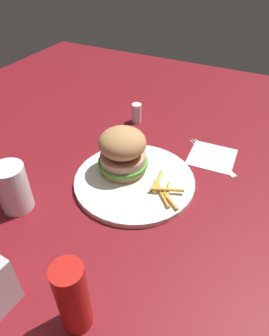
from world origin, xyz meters
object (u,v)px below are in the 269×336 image
at_px(drink_glass, 13,189).
at_px(salt_shaker, 137,113).
at_px(plate, 134,180).
at_px(fork, 212,155).
at_px(fries_pile, 163,190).
at_px(napkin, 212,157).
at_px(ketchup_bottle, 73,298).
at_px(sandwich, 123,151).

height_order(drink_glass, salt_shaker, drink_glass).
height_order(plate, fork, plate).
bearing_deg(salt_shaker, plate, -64.60).
height_order(fries_pile, salt_shaker, salt_shaker).
bearing_deg(plate, fries_pile, -8.23).
height_order(napkin, fork, fork).
height_order(ketchup_bottle, salt_shaker, ketchup_bottle).
xyz_separation_m(napkin, fork, (-0.00, 0.00, 0.00)).
distance_m(fork, drink_glass, 0.47).
distance_m(fork, salt_shaker, 0.26).
bearing_deg(fork, ketchup_bottle, -97.80).
bearing_deg(napkin, drink_glass, -132.04).
bearing_deg(fork, plate, -126.53).
distance_m(sandwich, napkin, 0.24).
bearing_deg(ketchup_bottle, plate, 101.48).
relative_size(drink_glass, ketchup_bottle, 0.78).
bearing_deg(napkin, plate, -126.95).
bearing_deg(fries_pile, sandwich, 165.37).
height_order(plate, sandwich, sandwich).
height_order(plate, ketchup_bottle, ketchup_bottle).
relative_size(ketchup_bottle, salt_shaker, 2.38).
relative_size(plate, napkin, 2.44).
height_order(plate, napkin, plate).
xyz_separation_m(sandwich, salt_shaker, (-0.08, 0.23, -0.04)).
distance_m(napkin, drink_glass, 0.47).
relative_size(fork, drink_glass, 1.44).
xyz_separation_m(plate, fries_pile, (0.07, -0.01, 0.01)).
height_order(napkin, salt_shaker, salt_shaker).
distance_m(sandwich, fork, 0.24).
bearing_deg(fries_pile, drink_glass, -147.51).
relative_size(fries_pile, drink_glass, 1.00).
bearing_deg(ketchup_bottle, fork, 82.20).
bearing_deg(sandwich, napkin, 42.46).
distance_m(plate, ketchup_bottle, 0.32).
distance_m(plate, fries_pile, 0.07).
distance_m(plate, napkin, 0.22).
relative_size(sandwich, fries_pile, 1.12).
bearing_deg(drink_glass, plate, 43.54).
xyz_separation_m(fries_pile, salt_shaker, (-0.19, 0.26, 0.01)).
bearing_deg(sandwich, fries_pile, -14.63).
bearing_deg(fries_pile, napkin, 72.59).
distance_m(plate, salt_shaker, 0.27).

